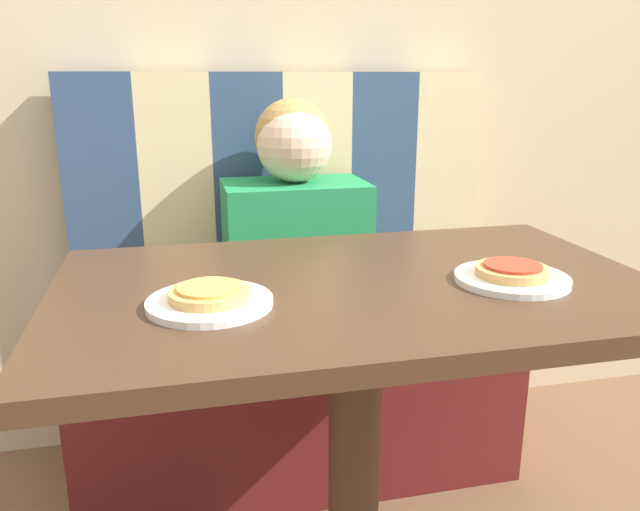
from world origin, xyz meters
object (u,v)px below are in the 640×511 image
person (295,220)px  plate_left (210,302)px  plate_right (512,279)px  pizza_right (512,270)px  pizza_left (209,293)px

person → plate_left: 0.71m
plate_right → pizza_right: (0.00, 0.00, 0.02)m
person → plate_left: person is taller
plate_left → plate_right: bearing=0.0°
plate_left → person: bearing=68.2°
plate_left → plate_right: 0.53m
plate_left → pizza_left: (0.00, 0.00, 0.02)m
plate_left → plate_right: (0.53, 0.00, 0.00)m
plate_left → pizza_right: pizza_right is taller
plate_right → pizza_right: size_ratio=1.56×
person → pizza_left: bearing=-111.8°
plate_left → pizza_left: pizza_left is taller
person → plate_right: size_ratio=2.99×
person → pizza_left: person is taller
pizza_left → pizza_right: bearing=0.0°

